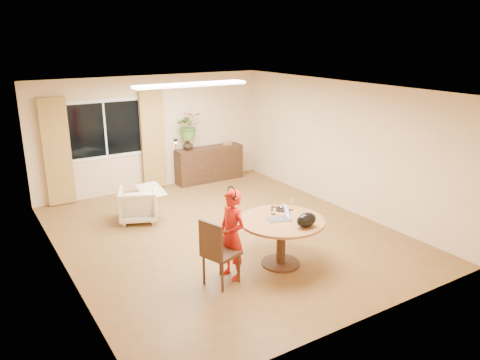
# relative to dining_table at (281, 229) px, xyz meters

# --- Properties ---
(floor) EXTENTS (6.50, 6.50, 0.00)m
(floor) POSITION_rel_dining_table_xyz_m (-0.16, 1.48, -0.59)
(floor) COLOR brown
(floor) RESTS_ON ground
(ceiling) EXTENTS (6.50, 6.50, 0.00)m
(ceiling) POSITION_rel_dining_table_xyz_m (-0.16, 1.48, 2.01)
(ceiling) COLOR white
(ceiling) RESTS_ON wall_back
(wall_back) EXTENTS (5.50, 0.00, 5.50)m
(wall_back) POSITION_rel_dining_table_xyz_m (-0.16, 4.73, 0.71)
(wall_back) COLOR #CEAD86
(wall_back) RESTS_ON floor
(wall_left) EXTENTS (0.00, 6.50, 6.50)m
(wall_left) POSITION_rel_dining_table_xyz_m (-2.91, 1.48, 0.71)
(wall_left) COLOR #CEAD86
(wall_left) RESTS_ON floor
(wall_right) EXTENTS (0.00, 6.50, 6.50)m
(wall_right) POSITION_rel_dining_table_xyz_m (2.59, 1.48, 0.71)
(wall_right) COLOR #CEAD86
(wall_right) RESTS_ON floor
(window) EXTENTS (1.70, 0.03, 1.30)m
(window) POSITION_rel_dining_table_xyz_m (-1.26, 4.72, 0.91)
(window) COLOR white
(window) RESTS_ON wall_back
(curtain_left) EXTENTS (0.55, 0.08, 2.25)m
(curtain_left) POSITION_rel_dining_table_xyz_m (-2.31, 4.64, 0.56)
(curtain_left) COLOR brown
(curtain_left) RESTS_ON wall_back
(curtain_right) EXTENTS (0.55, 0.08, 2.25)m
(curtain_right) POSITION_rel_dining_table_xyz_m (-0.21, 4.64, 0.56)
(curtain_right) COLOR brown
(curtain_right) RESTS_ON wall_back
(ceiling_panel) EXTENTS (2.20, 0.35, 0.05)m
(ceiling_panel) POSITION_rel_dining_table_xyz_m (-0.16, 2.68, 1.98)
(ceiling_panel) COLOR white
(ceiling_panel) RESTS_ON ceiling
(dining_table) EXTENTS (1.32, 1.32, 0.75)m
(dining_table) POSITION_rel_dining_table_xyz_m (0.00, 0.00, 0.00)
(dining_table) COLOR brown
(dining_table) RESTS_ON floor
(dining_chair) EXTENTS (0.60, 0.57, 1.01)m
(dining_chair) POSITION_rel_dining_table_xyz_m (-1.08, -0.02, -0.09)
(dining_chair) COLOR black
(dining_chair) RESTS_ON floor
(child) EXTENTS (0.54, 0.40, 1.35)m
(child) POSITION_rel_dining_table_xyz_m (-0.85, 0.06, 0.09)
(child) COLOR #BA2A0E
(child) RESTS_ON floor
(laptop) EXTENTS (0.40, 0.32, 0.23)m
(laptop) POSITION_rel_dining_table_xyz_m (-0.06, 0.03, 0.28)
(laptop) COLOR #B7B7BC
(laptop) RESTS_ON dining_table
(tumbler) EXTENTS (0.08, 0.08, 0.12)m
(tumbler) POSITION_rel_dining_table_xyz_m (0.03, 0.26, 0.22)
(tumbler) COLOR white
(tumbler) RESTS_ON dining_table
(wine_glass) EXTENTS (0.07, 0.07, 0.18)m
(wine_glass) POSITION_rel_dining_table_xyz_m (0.37, 0.24, 0.25)
(wine_glass) COLOR white
(wine_glass) RESTS_ON dining_table
(pot_lid) EXTENTS (0.28, 0.28, 0.04)m
(pot_lid) POSITION_rel_dining_table_xyz_m (0.25, 0.35, 0.18)
(pot_lid) COLOR white
(pot_lid) RESTS_ON dining_table
(handbag) EXTENTS (0.38, 0.28, 0.22)m
(handbag) POSITION_rel_dining_table_xyz_m (0.13, -0.42, 0.27)
(handbag) COLOR black
(handbag) RESTS_ON dining_table
(armchair) EXTENTS (0.93, 0.94, 0.65)m
(armchair) POSITION_rel_dining_table_xyz_m (-1.24, 2.92, -0.26)
(armchair) COLOR beige
(armchair) RESTS_ON floor
(throw) EXTENTS (0.49, 0.58, 0.03)m
(throw) POSITION_rel_dining_table_xyz_m (-1.00, 2.83, 0.08)
(throw) COLOR beige
(throw) RESTS_ON armchair
(sideboard) EXTENTS (1.69, 0.41, 0.85)m
(sideboard) POSITION_rel_dining_table_xyz_m (1.16, 4.49, -0.17)
(sideboard) COLOR black
(sideboard) RESTS_ON floor
(vase) EXTENTS (0.29, 0.29, 0.25)m
(vase) POSITION_rel_dining_table_xyz_m (0.60, 4.49, 0.38)
(vase) COLOR black
(vase) RESTS_ON sideboard
(bouquet) EXTENTS (0.71, 0.65, 0.66)m
(bouquet) POSITION_rel_dining_table_xyz_m (0.64, 4.49, 0.83)
(bouquet) COLOR #326024
(bouquet) RESTS_ON vase
(book_stack) EXTENTS (0.22, 0.19, 0.08)m
(book_stack) POSITION_rel_dining_table_xyz_m (1.67, 4.49, 0.30)
(book_stack) COLOR brown
(book_stack) RESTS_ON sideboard
(desk_lamp) EXTENTS (0.16, 0.16, 0.33)m
(desk_lamp) POSITION_rel_dining_table_xyz_m (0.27, 4.44, 0.42)
(desk_lamp) COLOR black
(desk_lamp) RESTS_ON sideboard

